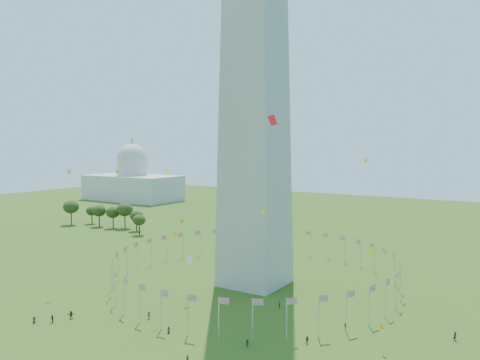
% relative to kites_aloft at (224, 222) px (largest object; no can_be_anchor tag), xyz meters
% --- Properties ---
extents(ground, '(600.00, 600.00, 0.00)m').
position_rel_kites_aloft_xyz_m(ground, '(-6.02, -25.45, -21.93)').
color(ground, '#2D4B11').
rests_on(ground, ground).
extents(flag_ring, '(80.24, 80.24, 9.00)m').
position_rel_kites_aloft_xyz_m(flag_ring, '(-6.02, 24.55, -17.43)').
color(flag_ring, silver).
rests_on(flag_ring, ground).
extents(capitol_building, '(70.00, 35.00, 46.00)m').
position_rel_kites_aloft_xyz_m(capitol_building, '(-186.02, 154.55, 1.07)').
color(capitol_building, beige).
rests_on(capitol_building, ground).
extents(kites_aloft, '(102.22, 57.89, 41.18)m').
position_rel_kites_aloft_xyz_m(kites_aloft, '(0.00, 0.00, 0.00)').
color(kites_aloft, yellow).
rests_on(kites_aloft, ground).
extents(tree_line_west, '(55.15, 15.55, 12.11)m').
position_rel_kites_aloft_xyz_m(tree_line_west, '(-113.53, 65.48, -16.55)').
color(tree_line_west, '#384E1A').
rests_on(tree_line_west, ground).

